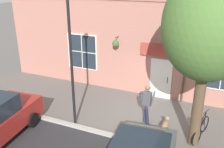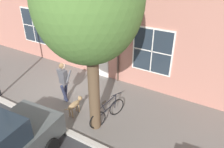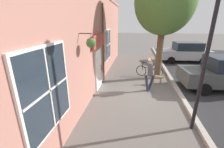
{
  "view_description": "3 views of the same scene",
  "coord_description": "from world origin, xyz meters",
  "px_view_note": "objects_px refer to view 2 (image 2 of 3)",
  "views": [
    {
      "loc": [
        9.6,
        2.64,
        5.94
      ],
      "look_at": [
        -0.88,
        -1.89,
        1.43
      ],
      "focal_mm": 40.0,
      "sensor_mm": 36.0,
      "label": 1
    },
    {
      "loc": [
        6.15,
        6.05,
        5.57
      ],
      "look_at": [
        -1.24,
        1.6,
        0.86
      ],
      "focal_mm": 35.0,
      "sensor_mm": 36.0,
      "label": 2
    },
    {
      "loc": [
        -0.27,
        -7.06,
        3.4
      ],
      "look_at": [
        -1.33,
        -0.35,
        1.04
      ],
      "focal_mm": 24.0,
      "sensor_mm": 36.0,
      "label": 3
    }
  ],
  "objects_px": {
    "street_tree_by_curb": "(87,5)",
    "leaning_bicycle": "(108,112)",
    "pedestrian_walking": "(63,78)",
    "dog_on_leash": "(75,104)"
  },
  "relations": [
    {
      "from": "street_tree_by_curb",
      "to": "leaning_bicycle",
      "type": "relative_size",
      "value": 3.74
    },
    {
      "from": "pedestrian_walking",
      "to": "dog_on_leash",
      "type": "bearing_deg",
      "value": 62.96
    },
    {
      "from": "pedestrian_walking",
      "to": "leaning_bicycle",
      "type": "bearing_deg",
      "value": 85.64
    },
    {
      "from": "dog_on_leash",
      "to": "leaning_bicycle",
      "type": "distance_m",
      "value": 1.36
    },
    {
      "from": "dog_on_leash",
      "to": "street_tree_by_curb",
      "type": "distance_m",
      "value": 4.09
    },
    {
      "from": "pedestrian_walking",
      "to": "street_tree_by_curb",
      "type": "relative_size",
      "value": 0.28
    },
    {
      "from": "pedestrian_walking",
      "to": "leaning_bicycle",
      "type": "height_order",
      "value": "pedestrian_walking"
    },
    {
      "from": "pedestrian_walking",
      "to": "street_tree_by_curb",
      "type": "height_order",
      "value": "street_tree_by_curb"
    },
    {
      "from": "street_tree_by_curb",
      "to": "leaning_bicycle",
      "type": "bearing_deg",
      "value": 156.22
    },
    {
      "from": "street_tree_by_curb",
      "to": "leaning_bicycle",
      "type": "height_order",
      "value": "street_tree_by_curb"
    }
  ]
}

